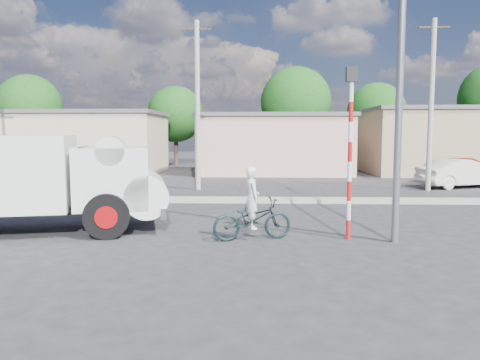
{
  "coord_description": "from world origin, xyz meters",
  "views": [
    {
      "loc": [
        0.84,
        -10.43,
        2.71
      ],
      "look_at": [
        0.33,
        3.75,
        1.3
      ],
      "focal_mm": 35.0,
      "sensor_mm": 36.0,
      "label": 1
    }
  ],
  "objects_px": {
    "cyclist": "(252,209)",
    "car_red": "(468,169)",
    "car_cream": "(460,173)",
    "traffic_pole": "(350,138)",
    "bicycle": "(252,219)",
    "streetlight": "(394,40)",
    "truck": "(45,179)"
  },
  "relations": [
    {
      "from": "truck",
      "to": "bicycle",
      "type": "height_order",
      "value": "truck"
    },
    {
      "from": "cyclist",
      "to": "car_cream",
      "type": "distance_m",
      "value": 15.93
    },
    {
      "from": "traffic_pole",
      "to": "car_red",
      "type": "bearing_deg",
      "value": 56.81
    },
    {
      "from": "bicycle",
      "to": "cyclist",
      "type": "distance_m",
      "value": 0.25
    },
    {
      "from": "cyclist",
      "to": "traffic_pole",
      "type": "bearing_deg",
      "value": -102.42
    },
    {
      "from": "cyclist",
      "to": "traffic_pole",
      "type": "relative_size",
      "value": 0.36
    },
    {
      "from": "car_cream",
      "to": "traffic_pole",
      "type": "relative_size",
      "value": 1.01
    },
    {
      "from": "bicycle",
      "to": "car_red",
      "type": "relative_size",
      "value": 0.46
    },
    {
      "from": "truck",
      "to": "traffic_pole",
      "type": "bearing_deg",
      "value": -17.48
    },
    {
      "from": "truck",
      "to": "traffic_pole",
      "type": "xyz_separation_m",
      "value": [
        8.11,
        -0.52,
        1.12
      ]
    },
    {
      "from": "truck",
      "to": "traffic_pole",
      "type": "height_order",
      "value": "traffic_pole"
    },
    {
      "from": "streetlight",
      "to": "car_red",
      "type": "bearing_deg",
      "value": 60.07
    },
    {
      "from": "truck",
      "to": "bicycle",
      "type": "xyz_separation_m",
      "value": [
        5.63,
        -0.69,
        -0.94
      ]
    },
    {
      "from": "car_red",
      "to": "truck",
      "type": "bearing_deg",
      "value": 140.76
    },
    {
      "from": "streetlight",
      "to": "bicycle",
      "type": "bearing_deg",
      "value": 177.78
    },
    {
      "from": "bicycle",
      "to": "traffic_pole",
      "type": "distance_m",
      "value": 3.22
    },
    {
      "from": "bicycle",
      "to": "traffic_pole",
      "type": "xyz_separation_m",
      "value": [
        2.48,
        0.17,
        2.06
      ]
    },
    {
      "from": "bicycle",
      "to": "car_cream",
      "type": "height_order",
      "value": "car_cream"
    },
    {
      "from": "bicycle",
      "to": "car_red",
      "type": "xyz_separation_m",
      "value": [
        11.75,
        14.34,
        0.21
      ]
    },
    {
      "from": "bicycle",
      "to": "streetlight",
      "type": "xyz_separation_m",
      "value": [
        3.41,
        -0.13,
        4.43
      ]
    },
    {
      "from": "cyclist",
      "to": "traffic_pole",
      "type": "height_order",
      "value": "traffic_pole"
    },
    {
      "from": "cyclist",
      "to": "streetlight",
      "type": "relative_size",
      "value": 0.18
    },
    {
      "from": "bicycle",
      "to": "car_red",
      "type": "bearing_deg",
      "value": -55.63
    },
    {
      "from": "car_cream",
      "to": "car_red",
      "type": "distance_m",
      "value": 2.64
    },
    {
      "from": "car_cream",
      "to": "car_red",
      "type": "bearing_deg",
      "value": -52.66
    },
    {
      "from": "cyclist",
      "to": "car_cream",
      "type": "relative_size",
      "value": 0.36
    },
    {
      "from": "car_red",
      "to": "car_cream",
      "type": "bearing_deg",
      "value": 160.89
    },
    {
      "from": "truck",
      "to": "car_cream",
      "type": "bearing_deg",
      "value": 21.69
    },
    {
      "from": "cyclist",
      "to": "bicycle",
      "type": "bearing_deg",
      "value": -0.0
    },
    {
      "from": "car_red",
      "to": "traffic_pole",
      "type": "bearing_deg",
      "value": 159.41
    },
    {
      "from": "cyclist",
      "to": "car_red",
      "type": "distance_m",
      "value": 18.53
    },
    {
      "from": "car_cream",
      "to": "streetlight",
      "type": "relative_size",
      "value": 0.49
    }
  ]
}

